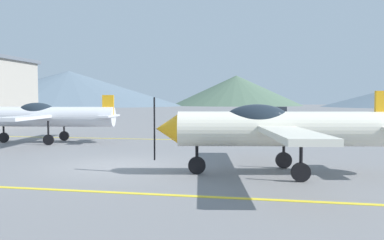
{
  "coord_description": "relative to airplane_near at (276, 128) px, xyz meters",
  "views": [
    {
      "loc": [
        4.67,
        -11.37,
        2.11
      ],
      "look_at": [
        1.46,
        6.0,
        1.2
      ],
      "focal_mm": 35.19,
      "sensor_mm": 36.0,
      "label": 1
    }
  ],
  "objects": [
    {
      "name": "apron_line_far",
      "position": [
        -5.09,
        8.76,
        -1.34
      ],
      "size": [
        80.0,
        0.16,
        0.01
      ],
      "primitive_type": "cube",
      "color": "yellow",
      "rests_on": "ground_plane"
    },
    {
      "name": "hill_left",
      "position": [
        -74.76,
        125.56,
        5.5
      ],
      "size": [
        89.4,
        89.4,
        13.68
      ],
      "primitive_type": "cone",
      "color": "slate",
      "rests_on": "ground_plane"
    },
    {
      "name": "airplane_mid",
      "position": [
        -10.93,
        6.2,
        0.0
      ],
      "size": [
        6.98,
        8.0,
        2.39
      ],
      "color": "silver",
      "rests_on": "ground_plane"
    },
    {
      "name": "hill_centerleft",
      "position": [
        -10.93,
        148.28,
        4.99
      ],
      "size": [
        54.76,
        54.76,
        12.67
      ],
      "primitive_type": "cone",
      "color": "#4C6651",
      "rests_on": "ground_plane"
    },
    {
      "name": "car_sedan",
      "position": [
        0.08,
        20.4,
        -0.5
      ],
      "size": [
        4.61,
        3.79,
        1.62
      ],
      "color": "#3372BF",
      "rests_on": "ground_plane"
    },
    {
      "name": "apron_line_near",
      "position": [
        -5.09,
        -2.87,
        -1.34
      ],
      "size": [
        80.0,
        0.16,
        0.01
      ],
      "primitive_type": "cube",
      "color": "yellow",
      "rests_on": "ground_plane"
    },
    {
      "name": "airplane_near",
      "position": [
        0.0,
        0.0,
        0.0
      ],
      "size": [
        6.98,
        7.99,
        2.39
      ],
      "color": "silver",
      "rests_on": "ground_plane"
    },
    {
      "name": "ground_plane",
      "position": [
        -5.09,
        0.44,
        -1.35
      ],
      "size": [
        400.0,
        400.0,
        0.0
      ],
      "primitive_type": "plane",
      "color": "slate"
    }
  ]
}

